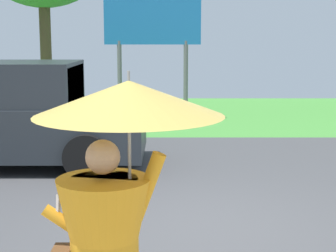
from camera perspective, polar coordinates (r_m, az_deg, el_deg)
The scene contains 3 objects.
ground_plane at distance 9.73m, azimuth 2.53°, elevation -4.80°, with size 40.00×22.00×0.20m.
monk_pedestrian at distance 3.56m, azimuth -6.05°, elevation -9.69°, with size 1.19×1.19×2.13m.
roadside_billboard at distance 14.90m, azimuth -1.83°, elevation 10.22°, with size 2.60×0.12×3.50m.
Camera 1 is at (-0.46, -6.48, 2.34)m, focal length 58.47 mm.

